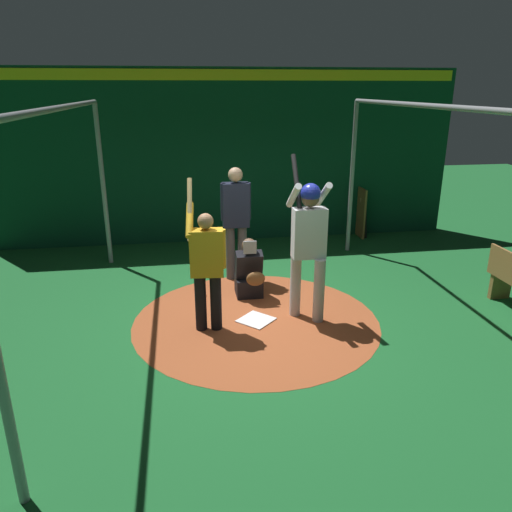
{
  "coord_description": "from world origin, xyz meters",
  "views": [
    {
      "loc": [
        5.99,
        -0.95,
        3.06
      ],
      "look_at": [
        0.0,
        0.0,
        0.95
      ],
      "focal_mm": 34.1,
      "sensor_mm": 36.0,
      "label": 1
    }
  ],
  "objects_px": {
    "baseball_0": "(201,301)",
    "visitor": "(207,264)",
    "catcher": "(249,274)",
    "umpire": "(236,217)",
    "bat_rack": "(361,214)",
    "baseball_1": "(321,298)",
    "home_plate": "(256,320)",
    "baseball_2": "(204,293)",
    "batter": "(308,238)"
  },
  "relations": [
    {
      "from": "baseball_0",
      "to": "baseball_2",
      "type": "xyz_separation_m",
      "value": [
        -0.28,
        0.06,
        0.0
      ]
    },
    {
      "from": "catcher",
      "to": "bat_rack",
      "type": "bearing_deg",
      "value": 134.96
    },
    {
      "from": "home_plate",
      "to": "baseball_1",
      "type": "height_order",
      "value": "baseball_1"
    },
    {
      "from": "umpire",
      "to": "visitor",
      "type": "height_order",
      "value": "visitor"
    },
    {
      "from": "home_plate",
      "to": "visitor",
      "type": "distance_m",
      "value": 1.13
    },
    {
      "from": "visitor",
      "to": "baseball_1",
      "type": "xyz_separation_m",
      "value": [
        -0.63,
        1.73,
        -0.88
      ]
    },
    {
      "from": "home_plate",
      "to": "baseball_2",
      "type": "height_order",
      "value": "baseball_2"
    },
    {
      "from": "baseball_1",
      "to": "baseball_2",
      "type": "distance_m",
      "value": 1.8
    },
    {
      "from": "visitor",
      "to": "baseball_2",
      "type": "bearing_deg",
      "value": -174.41
    },
    {
      "from": "batter",
      "to": "visitor",
      "type": "relative_size",
      "value": 1.13
    },
    {
      "from": "visitor",
      "to": "umpire",
      "type": "bearing_deg",
      "value": 166.76
    },
    {
      "from": "batter",
      "to": "baseball_0",
      "type": "bearing_deg",
      "value": -115.5
    },
    {
      "from": "batter",
      "to": "bat_rack",
      "type": "xyz_separation_m",
      "value": [
        -3.69,
        2.16,
        -0.68
      ]
    },
    {
      "from": "catcher",
      "to": "baseball_2",
      "type": "xyz_separation_m",
      "value": [
        -0.1,
        -0.7,
        -0.32
      ]
    },
    {
      "from": "batter",
      "to": "home_plate",
      "type": "bearing_deg",
      "value": -90.21
    },
    {
      "from": "batter",
      "to": "umpire",
      "type": "relative_size",
      "value": 1.19
    },
    {
      "from": "catcher",
      "to": "bat_rack",
      "type": "relative_size",
      "value": 0.89
    },
    {
      "from": "baseball_0",
      "to": "visitor",
      "type": "bearing_deg",
      "value": 4.81
    },
    {
      "from": "visitor",
      "to": "baseball_0",
      "type": "height_order",
      "value": "visitor"
    },
    {
      "from": "visitor",
      "to": "baseball_1",
      "type": "height_order",
      "value": "visitor"
    },
    {
      "from": "visitor",
      "to": "baseball_0",
      "type": "relative_size",
      "value": 26.63
    },
    {
      "from": "baseball_2",
      "to": "batter",
      "type": "bearing_deg",
      "value": 54.91
    },
    {
      "from": "umpire",
      "to": "batter",
      "type": "bearing_deg",
      "value": 25.47
    },
    {
      "from": "visitor",
      "to": "baseball_2",
      "type": "distance_m",
      "value": 1.4
    },
    {
      "from": "home_plate",
      "to": "bat_rack",
      "type": "height_order",
      "value": "bat_rack"
    },
    {
      "from": "catcher",
      "to": "visitor",
      "type": "relative_size",
      "value": 0.47
    },
    {
      "from": "baseball_0",
      "to": "baseball_1",
      "type": "height_order",
      "value": "same"
    },
    {
      "from": "batter",
      "to": "baseball_2",
      "type": "height_order",
      "value": "batter"
    },
    {
      "from": "umpire",
      "to": "baseball_1",
      "type": "xyz_separation_m",
      "value": [
        1.13,
        1.14,
        -1.02
      ]
    },
    {
      "from": "catcher",
      "to": "baseball_1",
      "type": "relative_size",
      "value": 12.6
    },
    {
      "from": "catcher",
      "to": "umpire",
      "type": "bearing_deg",
      "value": -172.28
    },
    {
      "from": "catcher",
      "to": "baseball_0",
      "type": "distance_m",
      "value": 0.85
    },
    {
      "from": "home_plate",
      "to": "umpire",
      "type": "xyz_separation_m",
      "value": [
        -1.63,
        -0.07,
        1.05
      ]
    },
    {
      "from": "bat_rack",
      "to": "umpire",
      "type": "bearing_deg",
      "value": -54.97
    },
    {
      "from": "bat_rack",
      "to": "baseball_1",
      "type": "distance_m",
      "value": 3.68
    },
    {
      "from": "home_plate",
      "to": "baseball_2",
      "type": "distance_m",
      "value": 1.17
    },
    {
      "from": "home_plate",
      "to": "baseball_0",
      "type": "bearing_deg",
      "value": -133.09
    },
    {
      "from": "baseball_1",
      "to": "home_plate",
      "type": "bearing_deg",
      "value": -64.8
    },
    {
      "from": "home_plate",
      "to": "bat_rack",
      "type": "distance_m",
      "value": 4.69
    },
    {
      "from": "home_plate",
      "to": "baseball_2",
      "type": "relative_size",
      "value": 5.68
    },
    {
      "from": "home_plate",
      "to": "bat_rack",
      "type": "xyz_separation_m",
      "value": [
        -3.69,
        2.86,
        0.48
      ]
    },
    {
      "from": "baseball_2",
      "to": "home_plate",
      "type": "bearing_deg",
      "value": 34.73
    },
    {
      "from": "catcher",
      "to": "bat_rack",
      "type": "xyz_separation_m",
      "value": [
        -2.83,
        2.83,
        0.13
      ]
    },
    {
      "from": "batter",
      "to": "baseball_1",
      "type": "relative_size",
      "value": 30.01
    },
    {
      "from": "home_plate",
      "to": "baseball_1",
      "type": "distance_m",
      "value": 1.19
    },
    {
      "from": "home_plate",
      "to": "baseball_1",
      "type": "relative_size",
      "value": 5.68
    },
    {
      "from": "catcher",
      "to": "visitor",
      "type": "distance_m",
      "value": 1.33
    },
    {
      "from": "visitor",
      "to": "catcher",
      "type": "bearing_deg",
      "value": 150.18
    },
    {
      "from": "home_plate",
      "to": "umpire",
      "type": "distance_m",
      "value": 1.94
    },
    {
      "from": "home_plate",
      "to": "baseball_0",
      "type": "distance_m",
      "value": 1.0
    }
  ]
}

